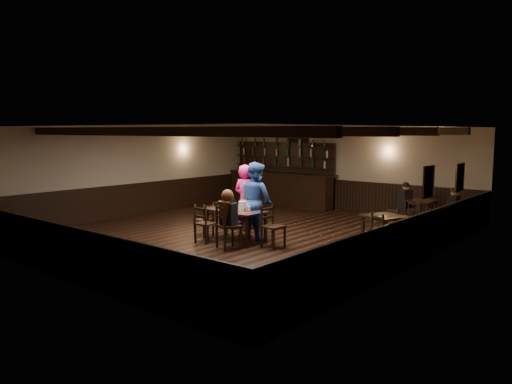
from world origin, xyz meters
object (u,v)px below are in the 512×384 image
Objects in this scene: bar_counter at (280,184)px; chair_near_right at (225,222)px; cake at (224,206)px; dining_table at (236,214)px; woman_pink at (246,201)px; man_blue at (256,201)px; chair_near_left at (203,221)px.

chair_near_right is at bearing -62.96° from bar_counter.
chair_near_right is 1.18m from cake.
bar_counter is (-2.33, 5.35, -0.07)m from cake.
bar_counter is (-2.80, 5.43, 0.06)m from dining_table.
bar_counter reaches higher than woman_pink.
man_blue is at bearing -58.72° from bar_counter.
chair_near_left reaches higher than cake.
man_blue is (0.19, 0.51, 0.27)m from dining_table.
woman_pink reaches higher than chair_near_right.
bar_counter is (-3.15, 6.18, 0.12)m from chair_near_right.
chair_near_right is (0.79, -0.10, 0.07)m from chair_near_left.
cake is at bearing 169.96° from dining_table.
cake is (-0.04, 0.73, 0.26)m from chair_near_left.
chair_near_right is at bearing 109.99° from man_blue.
dining_table is 0.79m from chair_near_left.
chair_near_right is at bearing 109.04° from woman_pink.
bar_counter is at bearing -46.18° from man_blue.
woman_pink is at bearing 77.51° from chair_near_left.
bar_counter reaches higher than man_blue.
cake reaches higher than dining_table.
bar_counter is at bearing -64.67° from woman_pink.
woman_pink is (-0.17, 0.55, 0.23)m from dining_table.
chair_near_left is at bearing -87.07° from cake.
woman_pink is 0.56m from cake.
man_blue is (0.36, -0.04, 0.04)m from woman_pink.
man_blue is at bearing 69.46° from dining_table.
bar_counter is at bearing 113.51° from cake.
chair_near_left is 0.80m from chair_near_right.
bar_counter reaches higher than chair_near_right.
man_blue is 6.42× the size of cake.
bar_counter reaches higher than chair_near_left.
dining_table is 0.83m from chair_near_right.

